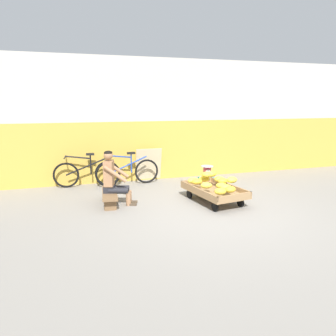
% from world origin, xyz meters
% --- Properties ---
extents(ground_plane, '(80.00, 80.00, 0.00)m').
position_xyz_m(ground_plane, '(0.00, 0.00, 0.00)').
color(ground_plane, gray).
extents(back_wall, '(16.00, 0.30, 3.26)m').
position_xyz_m(back_wall, '(0.00, 3.31, 1.63)').
color(back_wall, gold).
rests_on(back_wall, ground).
extents(banana_cart, '(1.05, 1.55, 0.36)m').
position_xyz_m(banana_cart, '(0.24, 0.76, 0.24)').
color(banana_cart, '#99754C').
rests_on(banana_cart, ground).
extents(banana_pile, '(0.88, 1.25, 0.26)m').
position_xyz_m(banana_pile, '(0.23, 0.75, 0.46)').
color(banana_pile, gold).
rests_on(banana_pile, banana_cart).
extents(low_bench, '(0.41, 1.12, 0.27)m').
position_xyz_m(low_bench, '(-1.91, 1.28, 0.20)').
color(low_bench, brown).
rests_on(low_bench, ground).
extents(vendor_seated, '(0.73, 0.59, 1.14)m').
position_xyz_m(vendor_seated, '(-1.82, 1.26, 0.57)').
color(vendor_seated, '#9E704C').
rests_on(vendor_seated, ground).
extents(plastic_crate, '(0.36, 0.28, 0.30)m').
position_xyz_m(plastic_crate, '(0.52, 1.74, 0.15)').
color(plastic_crate, '#19847F').
rests_on(plastic_crate, ground).
extents(weighing_scale, '(0.30, 0.30, 0.29)m').
position_xyz_m(weighing_scale, '(0.52, 1.74, 0.45)').
color(weighing_scale, '#28282D').
rests_on(weighing_scale, plastic_crate).
extents(bicycle_near_left, '(1.66, 0.48, 0.86)m').
position_xyz_m(bicycle_near_left, '(-2.27, 2.92, 0.35)').
color(bicycle_near_left, black).
rests_on(bicycle_near_left, ground).
extents(bicycle_far_left, '(1.66, 0.48, 0.86)m').
position_xyz_m(bicycle_far_left, '(-1.25, 2.77, 0.35)').
color(bicycle_far_left, black).
rests_on(bicycle_far_left, ground).
extents(sign_board, '(0.70, 0.19, 0.89)m').
position_xyz_m(sign_board, '(-0.61, 3.10, 0.44)').
color(sign_board, '#C6B289').
rests_on(sign_board, ground).
extents(shopping_bag, '(0.18, 0.12, 0.24)m').
position_xyz_m(shopping_bag, '(0.72, 1.42, 0.12)').
color(shopping_bag, '#D13D4C').
rests_on(shopping_bag, ground).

